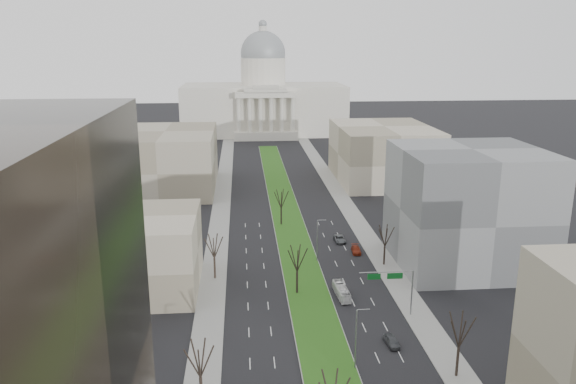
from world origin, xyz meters
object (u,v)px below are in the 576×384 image
car_grey_near (392,341)px  car_grey_far (340,239)px  box_van (342,291)px  car_red (356,250)px

car_grey_near → car_grey_far: car_grey_near is taller
box_van → car_grey_near: bearing=-79.0°
car_grey_far → box_van: 28.87m
car_red → box_van: (-7.02, -21.33, 0.38)m
car_grey_near → car_grey_far: 45.77m
car_grey_near → box_van: size_ratio=0.54×
car_grey_far → car_grey_near: bearing=-90.6°
car_red → box_van: box_van is taller
car_red → box_van: bearing=-103.7°
car_grey_far → box_van: (-4.66, -28.49, 0.36)m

